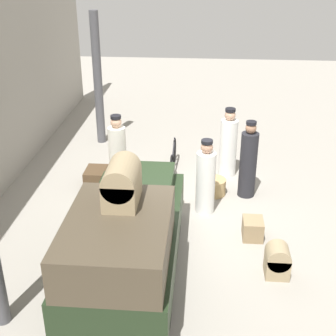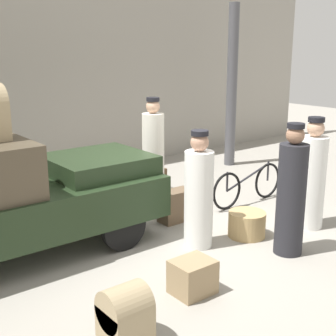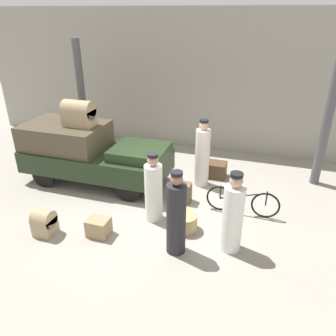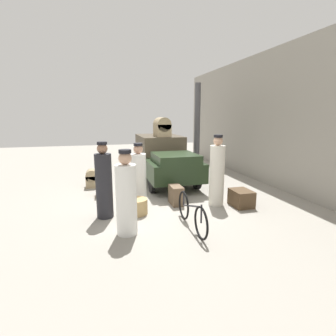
{
  "view_description": "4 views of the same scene",
  "coord_description": "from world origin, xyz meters",
  "px_view_note": "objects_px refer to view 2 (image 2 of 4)",
  "views": [
    {
      "loc": [
        -8.56,
        -0.51,
        5.16
      ],
      "look_at": [
        0.2,
        0.2,
        0.95
      ],
      "focal_mm": 50.0,
      "sensor_mm": 36.0,
      "label": 1
    },
    {
      "loc": [
        -4.0,
        -5.12,
        2.72
      ],
      "look_at": [
        0.2,
        0.2,
        0.95
      ],
      "focal_mm": 50.0,
      "sensor_mm": 36.0,
      "label": 2
    },
    {
      "loc": [
        2.35,
        -6.55,
        4.38
      ],
      "look_at": [
        0.2,
        0.2,
        0.95
      ],
      "focal_mm": 35.0,
      "sensor_mm": 36.0,
      "label": 3
    },
    {
      "loc": [
        6.92,
        -1.62,
        2.34
      ],
      "look_at": [
        0.2,
        0.2,
        0.95
      ],
      "focal_mm": 28.0,
      "sensor_mm": 36.0,
      "label": 4
    }
  ],
  "objects_px": {
    "porter_lifting_near_truck": "(291,195)",
    "porter_carrying_trunk": "(199,195)",
    "trunk_wicker_pale": "(125,316)",
    "bicycle": "(248,185)",
    "conductor_in_dark_uniform": "(153,155)",
    "wicker_basket": "(247,224)",
    "trunk_large_brown": "(176,206)",
    "suitcase_tan_flat": "(147,180)",
    "trunk_umber_medium": "(193,277)",
    "porter_standing_middle": "(312,178)"
  },
  "relations": [
    {
      "from": "suitcase_tan_flat",
      "to": "trunk_wicker_pale",
      "type": "bearing_deg",
      "value": -128.12
    },
    {
      "from": "bicycle",
      "to": "trunk_wicker_pale",
      "type": "height_order",
      "value": "bicycle"
    },
    {
      "from": "bicycle",
      "to": "trunk_umber_medium",
      "type": "bearing_deg",
      "value": -148.28
    },
    {
      "from": "porter_lifting_near_truck",
      "to": "conductor_in_dark_uniform",
      "type": "bearing_deg",
      "value": 92.36
    },
    {
      "from": "bicycle",
      "to": "porter_lifting_near_truck",
      "type": "distance_m",
      "value": 2.12
    },
    {
      "from": "trunk_umber_medium",
      "to": "trunk_wicker_pale",
      "type": "height_order",
      "value": "trunk_wicker_pale"
    },
    {
      "from": "wicker_basket",
      "to": "bicycle",
      "type": "bearing_deg",
      "value": 41.92
    },
    {
      "from": "wicker_basket",
      "to": "trunk_wicker_pale",
      "type": "height_order",
      "value": "trunk_wicker_pale"
    },
    {
      "from": "porter_carrying_trunk",
      "to": "trunk_wicker_pale",
      "type": "bearing_deg",
      "value": -148.3
    },
    {
      "from": "conductor_in_dark_uniform",
      "to": "trunk_wicker_pale",
      "type": "height_order",
      "value": "conductor_in_dark_uniform"
    },
    {
      "from": "trunk_large_brown",
      "to": "suitcase_tan_flat",
      "type": "distance_m",
      "value": 1.72
    },
    {
      "from": "wicker_basket",
      "to": "suitcase_tan_flat",
      "type": "height_order",
      "value": "suitcase_tan_flat"
    },
    {
      "from": "porter_standing_middle",
      "to": "trunk_large_brown",
      "type": "xyz_separation_m",
      "value": [
        -1.46,
        1.47,
        -0.52
      ]
    },
    {
      "from": "conductor_in_dark_uniform",
      "to": "trunk_umber_medium",
      "type": "relative_size",
      "value": 4.05
    },
    {
      "from": "porter_lifting_near_truck",
      "to": "trunk_large_brown",
      "type": "height_order",
      "value": "porter_lifting_near_truck"
    },
    {
      "from": "porter_lifting_near_truck",
      "to": "conductor_in_dark_uniform",
      "type": "xyz_separation_m",
      "value": [
        -0.12,
        2.89,
        0.04
      ]
    },
    {
      "from": "conductor_in_dark_uniform",
      "to": "suitcase_tan_flat",
      "type": "xyz_separation_m",
      "value": [
        0.27,
        0.59,
        -0.64
      ]
    },
    {
      "from": "wicker_basket",
      "to": "porter_lifting_near_truck",
      "type": "relative_size",
      "value": 0.31
    },
    {
      "from": "bicycle",
      "to": "porter_carrying_trunk",
      "type": "xyz_separation_m",
      "value": [
        -1.91,
        -0.81,
        0.41
      ]
    },
    {
      "from": "trunk_umber_medium",
      "to": "trunk_large_brown",
      "type": "height_order",
      "value": "trunk_large_brown"
    },
    {
      "from": "conductor_in_dark_uniform",
      "to": "trunk_large_brown",
      "type": "height_order",
      "value": "conductor_in_dark_uniform"
    },
    {
      "from": "trunk_large_brown",
      "to": "conductor_in_dark_uniform",
      "type": "bearing_deg",
      "value": 72.77
    },
    {
      "from": "trunk_large_brown",
      "to": "wicker_basket",
      "type": "bearing_deg",
      "value": -69.57
    },
    {
      "from": "trunk_umber_medium",
      "to": "suitcase_tan_flat",
      "type": "relative_size",
      "value": 0.73
    },
    {
      "from": "wicker_basket",
      "to": "porter_carrying_trunk",
      "type": "relative_size",
      "value": 0.33
    },
    {
      "from": "porter_carrying_trunk",
      "to": "trunk_large_brown",
      "type": "distance_m",
      "value": 1.12
    },
    {
      "from": "porter_lifting_near_truck",
      "to": "porter_carrying_trunk",
      "type": "relative_size",
      "value": 1.08
    },
    {
      "from": "trunk_large_brown",
      "to": "porter_lifting_near_truck",
      "type": "bearing_deg",
      "value": -76.86
    },
    {
      "from": "bicycle",
      "to": "porter_lifting_near_truck",
      "type": "bearing_deg",
      "value": -122.52
    },
    {
      "from": "bicycle",
      "to": "suitcase_tan_flat",
      "type": "distance_m",
      "value": 1.99
    },
    {
      "from": "porter_standing_middle",
      "to": "porter_carrying_trunk",
      "type": "height_order",
      "value": "porter_standing_middle"
    },
    {
      "from": "bicycle",
      "to": "wicker_basket",
      "type": "height_order",
      "value": "bicycle"
    },
    {
      "from": "conductor_in_dark_uniform",
      "to": "wicker_basket",
      "type": "bearing_deg",
      "value": -87.19
    },
    {
      "from": "bicycle",
      "to": "wicker_basket",
      "type": "distance_m",
      "value": 1.52
    },
    {
      "from": "wicker_basket",
      "to": "trunk_large_brown",
      "type": "distance_m",
      "value": 1.21
    },
    {
      "from": "trunk_umber_medium",
      "to": "trunk_large_brown",
      "type": "bearing_deg",
      "value": 55.6
    },
    {
      "from": "porter_carrying_trunk",
      "to": "trunk_wicker_pale",
      "type": "height_order",
      "value": "porter_carrying_trunk"
    },
    {
      "from": "porter_lifting_near_truck",
      "to": "porter_carrying_trunk",
      "type": "distance_m",
      "value": 1.23
    },
    {
      "from": "trunk_wicker_pale",
      "to": "suitcase_tan_flat",
      "type": "bearing_deg",
      "value": 51.88
    },
    {
      "from": "suitcase_tan_flat",
      "to": "trunk_wicker_pale",
      "type": "xyz_separation_m",
      "value": [
        -2.99,
        -3.81,
        0.08
      ]
    },
    {
      "from": "porter_standing_middle",
      "to": "trunk_large_brown",
      "type": "bearing_deg",
      "value": 134.84
    },
    {
      "from": "conductor_in_dark_uniform",
      "to": "trunk_umber_medium",
      "type": "bearing_deg",
      "value": -118.93
    },
    {
      "from": "wicker_basket",
      "to": "trunk_umber_medium",
      "type": "bearing_deg",
      "value": -156.55
    },
    {
      "from": "conductor_in_dark_uniform",
      "to": "suitcase_tan_flat",
      "type": "height_order",
      "value": "conductor_in_dark_uniform"
    },
    {
      "from": "wicker_basket",
      "to": "trunk_umber_medium",
      "type": "height_order",
      "value": "trunk_umber_medium"
    },
    {
      "from": "porter_lifting_near_truck",
      "to": "porter_carrying_trunk",
      "type": "bearing_deg",
      "value": 130.68
    },
    {
      "from": "trunk_large_brown",
      "to": "trunk_wicker_pale",
      "type": "height_order",
      "value": "trunk_wicker_pale"
    },
    {
      "from": "bicycle",
      "to": "porter_carrying_trunk",
      "type": "distance_m",
      "value": 2.11
    },
    {
      "from": "porter_lifting_near_truck",
      "to": "bicycle",
      "type": "bearing_deg",
      "value": 57.48
    },
    {
      "from": "porter_standing_middle",
      "to": "trunk_wicker_pale",
      "type": "distance_m",
      "value": 3.96
    }
  ]
}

